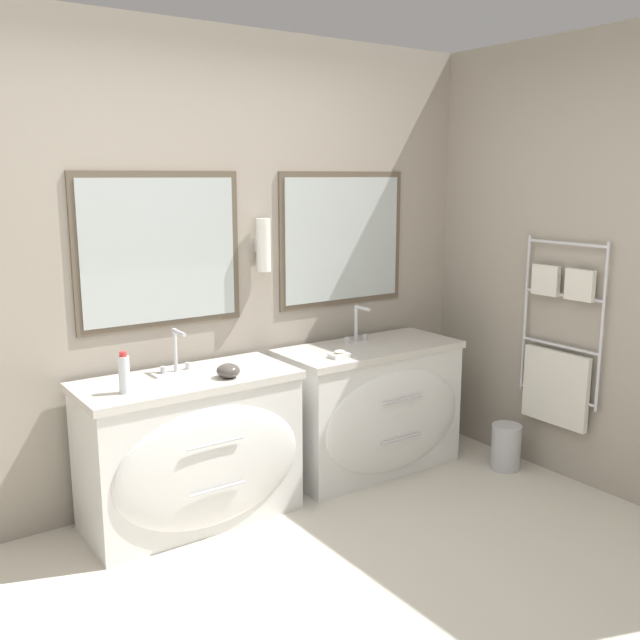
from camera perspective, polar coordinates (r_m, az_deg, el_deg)
ground_plane at (r=3.10m, az=3.16°, el=-24.12°), size 16.00×16.00×0.00m
wall_back at (r=3.98m, az=-11.16°, el=4.04°), size 5.60×0.16×2.60m
wall_right at (r=4.52m, az=18.12°, el=4.36°), size 0.13×3.42×2.60m
vanity_left at (r=3.84m, az=-10.18°, el=-10.16°), size 1.13×0.58×0.79m
vanity_right at (r=4.45m, az=4.19°, el=-6.98°), size 1.13×0.58×0.79m
faucet_left at (r=3.83m, az=-11.42°, el=-2.40°), size 0.17×0.14×0.23m
faucet_right at (r=4.43m, az=3.03°, el=-0.29°), size 0.17×0.14×0.23m
toiletry_bottle at (r=3.52m, az=-15.40°, el=-4.16°), size 0.05×0.05×0.20m
amenity_bowl at (r=3.69m, az=-7.35°, el=-4.04°), size 0.12×0.12×0.07m
soap_dish at (r=4.07m, az=1.56°, el=-2.78°), size 0.11×0.08×0.04m
waste_bin at (r=4.66m, az=14.66°, el=-9.72°), size 0.19×0.19×0.29m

